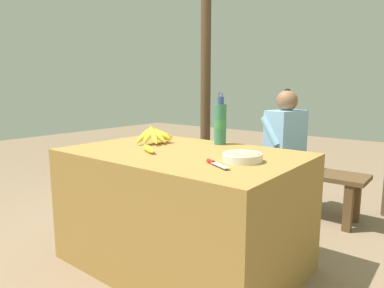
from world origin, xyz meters
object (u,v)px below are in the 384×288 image
Objects in this scene: serving_bowl at (242,156)px; seated_vendor at (281,143)px; knife at (215,163)px; water_bottle at (220,123)px; wooden_bench at (263,170)px; loose_banana_front at (148,149)px; support_post_near at (206,58)px; banana_bunch_green at (222,151)px; banana_bunch_ripe at (155,135)px.

serving_bowl is 1.30m from seated_vendor.
seated_vendor reaches higher than knife.
water_bottle reaches higher than knife.
serving_bowl is 1.11× the size of knife.
wooden_bench is at bearing 134.81° from knife.
water_bottle is 0.53m from loose_banana_front.
support_post_near reaches higher than knife.
banana_bunch_green is (-0.61, 0.02, -0.15)m from seated_vendor.
wooden_bench is (0.04, 1.38, -0.38)m from loose_banana_front.
loose_banana_front is 0.64× the size of banana_bunch_green.
seated_vendor is 3.43× the size of banana_bunch_green.
water_bottle is 1.13m from banana_bunch_green.
serving_bowl is (0.73, -0.12, -0.04)m from banana_bunch_ripe.
water_bottle is at bearing 135.92° from serving_bowl.
support_post_near is at bearing 140.10° from banana_bunch_green.
water_bottle is 1.04m from wooden_bench.
serving_bowl is 0.57m from loose_banana_front.
banana_bunch_green is (-0.40, 1.38, -0.26)m from loose_banana_front.
banana_bunch_ripe is 1.24m from wooden_bench.
knife is at bearing -58.77° from water_bottle.
seated_vendor is (0.17, -0.02, 0.26)m from wooden_bench.
banana_bunch_green is (-0.44, -0.00, 0.12)m from wooden_bench.
banana_bunch_green is at bearing -39.90° from support_post_near.
wooden_bench is at bearing -24.23° from support_post_near.
knife is 0.11× the size of wooden_bench.
loose_banana_front reaches higher than wooden_bench.
loose_banana_front is 1.46m from banana_bunch_green.
support_post_near is (-1.40, 1.85, 0.69)m from knife.
seated_vendor is 0.63m from banana_bunch_green.
serving_bowl reaches higher than wooden_bench.
banana_bunch_ripe reaches higher than banana_bunch_green.
seated_vendor is at bearing -1.92° from banana_bunch_green.
banana_bunch_ripe is at bearing 83.76° from seated_vendor.
water_bottle is 0.20× the size of wooden_bench.
loose_banana_front is 1.38m from seated_vendor.
support_post_near is (-1.12, 0.45, 0.79)m from seated_vendor.
serving_bowl is 1.02× the size of loose_banana_front.
water_bottle reaches higher than banana_bunch_ripe.
banana_bunch_ripe is at bearing -64.90° from support_post_near.
serving_bowl reaches higher than knife.
banana_bunch_green is (-0.89, 1.42, -0.26)m from knife.
banana_bunch_ripe is at bearing -175.20° from knife.
water_bottle reaches higher than wooden_bench.
seated_vendor is at bearing 81.12° from loose_banana_front.
knife is 0.17× the size of seated_vendor.
seated_vendor is 1.45m from support_post_near.
water_bottle is (-0.38, 0.37, 0.11)m from serving_bowl.
support_post_near is at bearing 155.77° from wooden_bench.
serving_bowl is at bearing -49.16° from support_post_near.
banana_bunch_green is at bearing 10.80° from seated_vendor.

